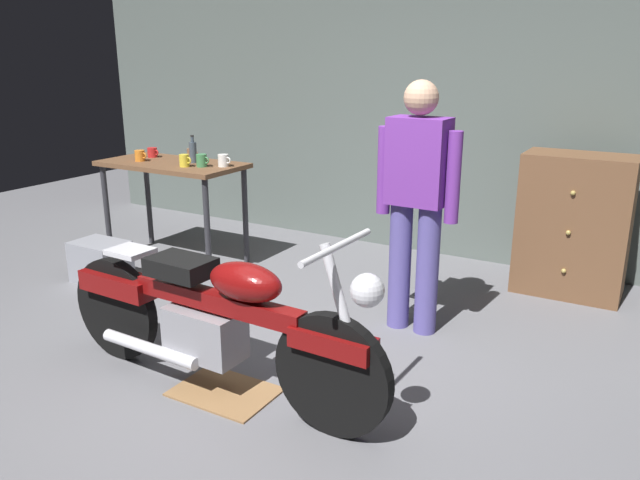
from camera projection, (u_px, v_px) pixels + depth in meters
The scene contains 15 objects.
ground_plane at pixel (268, 377), 3.67m from camera, with size 12.00×12.00×0.00m, color slate.
back_wall at pixel (444, 85), 5.54m from camera, with size 8.00×0.12×3.10m, color #56605B.
workbench at pixel (173, 175), 5.53m from camera, with size 1.30×0.64×0.90m.
motorcycle at pixel (213, 317), 3.39m from camera, with size 2.19×0.60×1.00m.
person_standing at pixel (417, 197), 4.05m from camera, with size 0.57×0.23×1.67m.
wooden_dresser at pixel (573, 226), 4.80m from camera, with size 0.80×0.47×1.10m.
drip_tray at pixel (225, 392), 3.50m from camera, with size 0.56×0.40×0.01m, color olive.
storage_bin at pixel (101, 262), 5.16m from camera, with size 0.44×0.32×0.34m, color gray.
mug_orange_travel at pixel (140, 156), 5.53m from camera, with size 0.12×0.09×0.10m.
mug_red_diner at pixel (153, 152), 5.74m from camera, with size 0.12×0.09×0.09m.
mug_yellow_tall at pixel (184, 161), 5.26m from camera, with size 0.12×0.08×0.10m.
mug_brown_stoneware at pixel (192, 154), 5.63m from camera, with size 0.11×0.08×0.10m.
mug_white_ceramic at pixel (223, 160), 5.27m from camera, with size 0.12×0.09×0.10m.
mug_green_speckled at pixel (202, 161), 5.26m from camera, with size 0.12×0.09×0.11m.
bottle at pixel (193, 152), 5.43m from camera, with size 0.06×0.06×0.24m.
Camera 1 is at (1.91, -2.69, 1.83)m, focal length 35.06 mm.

